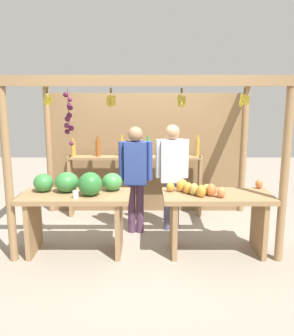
% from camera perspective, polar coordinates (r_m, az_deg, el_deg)
% --- Properties ---
extents(ground_plane, '(12.00, 12.00, 0.00)m').
position_cam_1_polar(ground_plane, '(5.65, 0.00, -9.56)').
color(ground_plane, gray).
rests_on(ground_plane, ground).
extents(market_stall, '(3.38, 2.01, 2.23)m').
position_cam_1_polar(market_stall, '(5.74, -0.04, 4.25)').
color(market_stall, '#99754C').
rests_on(market_stall, ground).
extents(fruit_counter_left, '(1.37, 0.65, 1.07)m').
position_cam_1_polar(fruit_counter_left, '(4.85, -10.46, -4.56)').
color(fruit_counter_left, '#99754C').
rests_on(fruit_counter_left, ground).
extents(fruit_counter_right, '(1.37, 0.64, 0.94)m').
position_cam_1_polar(fruit_counter_right, '(4.86, 10.29, -5.90)').
color(fruit_counter_right, '#99754C').
rests_on(fruit_counter_right, ground).
extents(bottle_shelf_unit, '(2.17, 0.22, 1.35)m').
position_cam_1_polar(bottle_shelf_unit, '(6.11, -1.76, -0.04)').
color(bottle_shelf_unit, '#99754C').
rests_on(bottle_shelf_unit, ground).
extents(vendor_man, '(0.48, 0.21, 1.56)m').
position_cam_1_polar(vendor_man, '(5.36, -1.64, -0.39)').
color(vendor_man, '#513350').
rests_on(vendor_man, ground).
extents(vendor_woman, '(0.48, 0.21, 1.57)m').
position_cam_1_polar(vendor_woman, '(5.47, 3.91, -0.02)').
color(vendor_woman, slate).
rests_on(vendor_woman, ground).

